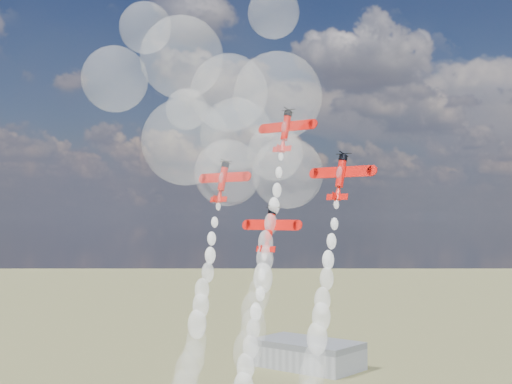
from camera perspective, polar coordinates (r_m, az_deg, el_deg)
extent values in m
cube|color=gray|center=(353.17, 4.14, -13.04)|extent=(50.00, 28.00, 10.00)
cube|color=#595B60|center=(351.98, 4.13, -12.00)|extent=(50.00, 28.00, 3.00)
cylinder|color=red|center=(155.30, 2.40, 5.19)|extent=(1.56, 2.98, 5.99)
cylinder|color=black|center=(156.34, 2.58, 6.26)|extent=(1.78, 2.00, 1.53)
cube|color=red|center=(155.70, 2.51, 5.25)|extent=(13.57, 0.80, 2.21)
cube|color=white|center=(157.99, 1.46, 5.13)|extent=(5.34, 0.19, 0.60)
cube|color=white|center=(153.66, 3.64, 5.34)|extent=(5.34, 0.19, 0.60)
cube|color=red|center=(153.63, 2.09, 3.47)|extent=(4.89, 0.44, 1.22)
cube|color=red|center=(152.94, 1.89, 3.49)|extent=(0.16, 2.20, 1.88)
ellipsoid|color=silver|center=(154.82, 2.27, 5.23)|extent=(1.22, 1.76, 2.95)
cone|color=red|center=(153.98, 2.16, 3.77)|extent=(1.56, 2.24, 3.19)
cylinder|color=red|center=(162.11, -2.67, 1.10)|extent=(1.56, 2.98, 5.99)
cylinder|color=black|center=(162.90, -2.48, 2.14)|extent=(1.78, 2.00, 1.53)
cube|color=red|center=(162.47, -2.56, 1.17)|extent=(13.57, 0.80, 2.21)
cube|color=white|center=(165.02, -3.48, 1.11)|extent=(5.34, 0.19, 0.60)
cube|color=white|center=(160.16, -1.54, 1.20)|extent=(5.34, 0.19, 0.60)
cube|color=red|center=(160.86, -3.01, -0.59)|extent=(4.89, 0.44, 1.22)
cube|color=red|center=(160.22, -3.22, -0.58)|extent=(0.16, 2.20, 1.88)
ellipsoid|color=silver|center=(161.66, -2.81, 1.12)|extent=(1.22, 1.76, 2.95)
cone|color=red|center=(161.13, -2.93, -0.29)|extent=(1.56, 2.24, 3.19)
cylinder|color=red|center=(143.09, 6.81, 1.52)|extent=(1.56, 2.98, 5.99)
cylinder|color=black|center=(143.98, 6.97, 2.70)|extent=(1.78, 2.00, 1.53)
cube|color=red|center=(143.50, 6.91, 1.60)|extent=(13.57, 0.80, 2.21)
cube|color=white|center=(145.58, 5.71, 1.53)|extent=(5.34, 0.19, 0.60)
cube|color=white|center=(141.69, 8.19, 1.64)|extent=(5.34, 0.19, 0.60)
cube|color=red|center=(141.67, 6.51, -0.39)|extent=(4.89, 0.44, 1.22)
cube|color=red|center=(140.94, 6.32, -0.38)|extent=(0.16, 2.20, 1.88)
ellipsoid|color=silver|center=(142.57, 6.68, 1.55)|extent=(1.22, 1.76, 2.95)
cone|color=red|center=(141.97, 6.58, -0.05)|extent=(1.56, 2.24, 3.19)
cylinder|color=red|center=(149.61, 1.13, -2.74)|extent=(1.56, 2.98, 5.99)
cylinder|color=black|center=(150.23, 1.31, -1.59)|extent=(1.78, 2.00, 1.53)
cube|color=red|center=(149.97, 1.23, -2.65)|extent=(13.57, 0.80, 2.21)
cube|color=white|center=(152.35, 0.17, -2.65)|extent=(5.34, 0.19, 0.60)
cube|color=white|center=(147.85, 2.39, -2.67)|extent=(5.34, 0.19, 0.60)
cube|color=red|center=(148.62, 0.78, -4.59)|extent=(4.89, 0.44, 1.22)
cube|color=red|center=(147.94, 0.58, -4.61)|extent=(0.16, 2.20, 1.88)
ellipsoid|color=silver|center=(149.12, 0.98, -2.72)|extent=(1.22, 1.76, 2.95)
cone|color=red|center=(148.84, 0.86, -4.27)|extent=(1.56, 2.24, 3.19)
sphere|color=white|center=(153.30, 2.01, 2.86)|extent=(1.02, 1.02, 1.01)
sphere|color=white|center=(152.11, 1.84, 1.58)|extent=(1.40, 1.40, 1.40)
sphere|color=white|center=(151.33, 1.69, 0.15)|extent=(1.78, 1.78, 1.78)
sphere|color=white|center=(150.32, 1.45, -1.14)|extent=(2.16, 2.17, 2.16)
sphere|color=white|center=(149.84, 1.19, -2.55)|extent=(2.55, 2.55, 2.55)
sphere|color=white|center=(149.02, 0.78, -4.07)|extent=(2.93, 2.93, 2.93)
sphere|color=white|center=(148.72, 0.71, -5.34)|extent=(3.32, 3.32, 3.31)
sphere|color=white|center=(148.03, 0.57, -6.88)|extent=(3.70, 3.70, 3.70)
sphere|color=white|center=(148.17, 0.25, -8.13)|extent=(4.08, 4.08, 4.08)
sphere|color=white|center=(147.28, -0.26, -9.51)|extent=(4.46, 4.46, 4.47)
sphere|color=white|center=(147.01, -0.20, -10.84)|extent=(4.85, 4.85, 4.85)
sphere|color=white|center=(146.89, -0.72, -12.69)|extent=(5.23, 5.23, 5.23)
sphere|color=white|center=(160.62, -3.04, -1.17)|extent=(1.02, 1.02, 1.01)
sphere|color=white|center=(159.83, -3.33, -2.42)|extent=(1.40, 1.40, 1.40)
sphere|color=white|center=(159.33, -3.58, -3.74)|extent=(1.78, 1.78, 1.78)
sphere|color=white|center=(158.66, -3.68, -5.08)|extent=(2.16, 2.16, 2.16)
sphere|color=white|center=(158.26, -3.88, -6.44)|extent=(2.55, 2.55, 2.55)
sphere|color=white|center=(157.67, -4.35, -7.81)|extent=(2.93, 2.93, 2.93)
sphere|color=white|center=(157.53, -4.43, -9.02)|extent=(3.31, 3.32, 3.31)
sphere|color=white|center=(157.08, -4.73, -10.48)|extent=(3.70, 3.70, 3.70)
sphere|color=white|center=(157.26, -4.80, -11.90)|extent=(4.08, 4.08, 4.08)
sphere|color=white|center=(157.40, -5.03, -13.09)|extent=(4.47, 4.47, 4.47)
sphere|color=white|center=(157.73, -5.54, -14.16)|extent=(4.85, 4.85, 4.85)
sphere|color=white|center=(141.32, 6.45, -1.00)|extent=(1.01, 1.02, 1.01)
sphere|color=white|center=(140.74, 6.30, -2.55)|extent=(1.40, 1.40, 1.40)
sphere|color=white|center=(139.75, 6.06, -3.94)|extent=(1.78, 1.78, 1.78)
sphere|color=white|center=(139.38, 5.79, -5.42)|extent=(2.16, 2.16, 2.16)
sphere|color=white|center=(138.85, 5.68, -6.91)|extent=(2.55, 2.55, 2.55)
sphere|color=white|center=(138.40, 5.33, -8.62)|extent=(2.93, 2.93, 2.93)
sphere|color=white|center=(137.81, 5.24, -9.90)|extent=(3.31, 3.32, 3.31)
sphere|color=white|center=(137.83, 4.92, -11.57)|extent=(3.70, 3.70, 3.70)
sphere|color=white|center=(137.79, 4.74, -13.32)|extent=(4.08, 4.08, 4.08)
sphere|color=white|center=(137.18, 4.46, -14.65)|extent=(4.46, 4.46, 4.47)
sphere|color=white|center=(148.52, 0.67, -5.16)|extent=(1.02, 1.02, 1.01)
sphere|color=white|center=(147.94, 0.49, -6.65)|extent=(1.40, 1.40, 1.40)
sphere|color=white|center=(147.53, 0.34, -8.12)|extent=(1.78, 1.78, 1.78)
sphere|color=white|center=(147.39, -0.01, -9.56)|extent=(2.16, 2.16, 2.17)
sphere|color=white|center=(146.72, -0.22, -10.91)|extent=(2.55, 2.55, 2.55)
sphere|color=white|center=(146.80, -0.45, -12.29)|extent=(2.93, 2.93, 2.93)
sphere|color=white|center=(146.86, -0.84, -13.83)|extent=(3.32, 3.31, 3.31)
sphere|color=white|center=(183.43, -1.57, 4.64)|extent=(18.69, 18.69, 18.69)
sphere|color=white|center=(157.78, 1.41, 14.14)|extent=(11.16, 11.16, 11.16)
sphere|color=white|center=(172.91, -5.96, 10.66)|extent=(19.80, 19.80, 19.80)
sphere|color=white|center=(183.32, -8.85, 12.86)|extent=(12.93, 12.93, 12.93)
sphere|color=white|center=(162.63, -2.30, 1.55)|extent=(15.25, 15.25, 15.25)
sphere|color=white|center=(169.65, 1.52, 3.13)|extent=(13.30, 13.30, 13.30)
sphere|color=white|center=(158.31, 1.73, 7.66)|extent=(19.72, 19.72, 19.72)
sphere|color=white|center=(187.72, -2.17, 7.93)|extent=(20.35, 20.35, 20.35)
sphere|color=white|center=(178.87, -5.67, 4.03)|extent=(21.89, 21.89, 21.89)
sphere|color=white|center=(155.86, 2.53, 1.53)|extent=(15.69, 15.69, 15.69)
sphere|color=white|center=(193.58, -5.56, 6.62)|extent=(11.21, 11.21, 11.21)
sphere|color=white|center=(190.91, -11.23, 8.85)|extent=(17.28, 17.28, 17.28)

